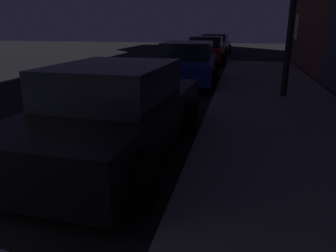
% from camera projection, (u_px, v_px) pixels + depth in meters
% --- Properties ---
extents(car_black, '(2.13, 4.47, 1.43)m').
position_uv_depth(car_black, '(116.00, 112.00, 4.90)').
color(car_black, black).
rests_on(car_black, ground).
extents(car_blue, '(2.25, 4.64, 1.43)m').
position_uv_depth(car_blue, '(188.00, 63.00, 11.31)').
color(car_blue, navy).
rests_on(car_blue, ground).
extents(car_red, '(2.04, 4.25, 1.43)m').
position_uv_depth(car_red, '(206.00, 51.00, 17.04)').
color(car_red, maroon).
rests_on(car_red, ground).
extents(car_silver, '(2.19, 4.47, 1.43)m').
position_uv_depth(car_silver, '(215.00, 45.00, 22.42)').
color(car_silver, '#B7B7BF').
rests_on(car_silver, ground).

